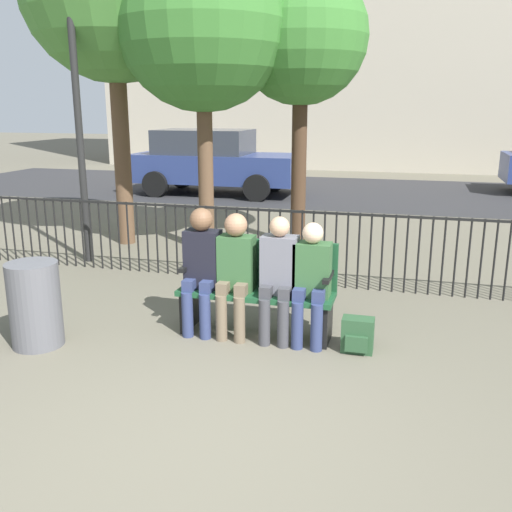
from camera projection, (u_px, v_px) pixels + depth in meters
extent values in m
plane|color=#605B4C|center=(178.00, 445.00, 3.78)|extent=(80.00, 80.00, 0.00)
cube|color=#194728|center=(256.00, 293.00, 5.52)|extent=(1.51, 0.45, 0.05)
cube|color=#194728|center=(261.00, 262.00, 5.63)|extent=(1.51, 0.05, 0.47)
cube|color=black|center=(189.00, 309.00, 5.75)|extent=(0.06, 0.38, 0.40)
cube|color=black|center=(327.00, 322.00, 5.40)|extent=(0.06, 0.38, 0.40)
cube|color=black|center=(188.00, 266.00, 5.64)|extent=(0.06, 0.38, 0.04)
cube|color=black|center=(328.00, 277.00, 5.28)|extent=(0.06, 0.38, 0.04)
cylinder|color=navy|center=(187.00, 315.00, 5.52)|extent=(0.11, 0.11, 0.45)
cylinder|color=navy|center=(205.00, 316.00, 5.47)|extent=(0.11, 0.11, 0.45)
cube|color=navy|center=(191.00, 285.00, 5.55)|extent=(0.11, 0.20, 0.12)
cube|color=navy|center=(208.00, 286.00, 5.50)|extent=(0.11, 0.20, 0.12)
cube|color=black|center=(203.00, 259.00, 5.58)|extent=(0.34, 0.22, 0.57)
sphere|color=brown|center=(201.00, 219.00, 5.46)|extent=(0.22, 0.22, 0.22)
cylinder|color=brown|center=(221.00, 318.00, 5.43)|extent=(0.11, 0.11, 0.45)
cylinder|color=brown|center=(239.00, 320.00, 5.39)|extent=(0.11, 0.11, 0.45)
cube|color=brown|center=(224.00, 287.00, 5.46)|extent=(0.11, 0.20, 0.12)
cube|color=brown|center=(242.00, 289.00, 5.41)|extent=(0.11, 0.20, 0.12)
cube|color=#335B33|center=(237.00, 263.00, 5.49)|extent=(0.34, 0.22, 0.54)
sphere|color=#A37556|center=(236.00, 225.00, 5.38)|extent=(0.22, 0.22, 0.22)
cylinder|color=#3D3D42|center=(264.00, 322.00, 5.33)|extent=(0.11, 0.11, 0.45)
cylinder|color=#3D3D42|center=(283.00, 324.00, 5.28)|extent=(0.11, 0.11, 0.45)
cube|color=#3D3D42|center=(267.00, 291.00, 5.35)|extent=(0.11, 0.20, 0.12)
cube|color=#3D3D42|center=(286.00, 293.00, 5.30)|extent=(0.11, 0.20, 0.12)
cube|color=slate|center=(280.00, 265.00, 5.38)|extent=(0.34, 0.22, 0.56)
sphere|color=tan|center=(280.00, 227.00, 5.27)|extent=(0.19, 0.19, 0.19)
cylinder|color=navy|center=(297.00, 326.00, 5.25)|extent=(0.11, 0.11, 0.45)
cylinder|color=navy|center=(317.00, 327.00, 5.20)|extent=(0.11, 0.11, 0.45)
cube|color=navy|center=(300.00, 294.00, 5.27)|extent=(0.11, 0.20, 0.12)
cube|color=navy|center=(319.00, 295.00, 5.22)|extent=(0.11, 0.20, 0.12)
cube|color=#335B33|center=(312.00, 270.00, 5.31)|extent=(0.34, 0.22, 0.51)
sphere|color=beige|center=(313.00, 233.00, 5.20)|extent=(0.19, 0.19, 0.19)
cube|color=#284C2D|center=(358.00, 335.00, 5.20)|extent=(0.29, 0.18, 0.32)
cube|color=#284C2D|center=(356.00, 344.00, 5.11)|extent=(0.20, 0.04, 0.14)
cylinder|color=black|center=(5.00, 229.00, 8.19)|extent=(0.02, 0.02, 0.95)
cylinder|color=black|center=(13.00, 229.00, 8.16)|extent=(0.02, 0.02, 0.95)
cylinder|color=black|center=(21.00, 230.00, 8.12)|extent=(0.02, 0.02, 0.95)
cylinder|color=black|center=(30.00, 230.00, 8.08)|extent=(0.02, 0.02, 0.95)
cylinder|color=black|center=(38.00, 231.00, 8.05)|extent=(0.02, 0.02, 0.95)
cylinder|color=black|center=(47.00, 232.00, 8.01)|extent=(0.02, 0.02, 0.95)
cylinder|color=black|center=(56.00, 232.00, 7.98)|extent=(0.02, 0.02, 0.95)
cylinder|color=black|center=(65.00, 233.00, 7.94)|extent=(0.02, 0.02, 0.95)
cylinder|color=black|center=(73.00, 233.00, 7.91)|extent=(0.02, 0.02, 0.95)
cylinder|color=black|center=(82.00, 234.00, 7.87)|extent=(0.02, 0.02, 0.95)
cylinder|color=black|center=(91.00, 234.00, 7.84)|extent=(0.02, 0.02, 0.95)
cylinder|color=black|center=(101.00, 235.00, 7.80)|extent=(0.02, 0.02, 0.95)
cylinder|color=black|center=(110.00, 236.00, 7.76)|extent=(0.02, 0.02, 0.95)
cylinder|color=black|center=(119.00, 236.00, 7.73)|extent=(0.02, 0.02, 0.95)
cylinder|color=black|center=(128.00, 237.00, 7.69)|extent=(0.02, 0.02, 0.95)
cylinder|color=black|center=(138.00, 237.00, 7.66)|extent=(0.02, 0.02, 0.95)
cylinder|color=black|center=(147.00, 238.00, 7.62)|extent=(0.02, 0.02, 0.95)
cylinder|color=black|center=(157.00, 239.00, 7.59)|extent=(0.02, 0.02, 0.95)
cylinder|color=black|center=(167.00, 239.00, 7.55)|extent=(0.02, 0.02, 0.95)
cylinder|color=black|center=(176.00, 240.00, 7.51)|extent=(0.02, 0.02, 0.95)
cylinder|color=black|center=(186.00, 240.00, 7.48)|extent=(0.02, 0.02, 0.95)
cylinder|color=black|center=(196.00, 241.00, 7.44)|extent=(0.02, 0.02, 0.95)
cylinder|color=black|center=(206.00, 242.00, 7.41)|extent=(0.02, 0.02, 0.95)
cylinder|color=black|center=(217.00, 242.00, 7.37)|extent=(0.02, 0.02, 0.95)
cylinder|color=black|center=(227.00, 243.00, 7.34)|extent=(0.02, 0.02, 0.95)
cylinder|color=black|center=(237.00, 244.00, 7.30)|extent=(0.02, 0.02, 0.95)
cylinder|color=black|center=(248.00, 244.00, 7.27)|extent=(0.02, 0.02, 0.95)
cylinder|color=black|center=(258.00, 245.00, 7.23)|extent=(0.02, 0.02, 0.95)
cylinder|color=black|center=(269.00, 246.00, 7.19)|extent=(0.02, 0.02, 0.95)
cylinder|color=black|center=(280.00, 246.00, 7.16)|extent=(0.02, 0.02, 0.95)
cylinder|color=black|center=(291.00, 247.00, 7.12)|extent=(0.02, 0.02, 0.95)
cylinder|color=black|center=(302.00, 248.00, 7.09)|extent=(0.02, 0.02, 0.95)
cylinder|color=black|center=(313.00, 249.00, 7.05)|extent=(0.02, 0.02, 0.95)
cylinder|color=black|center=(324.00, 249.00, 7.02)|extent=(0.02, 0.02, 0.95)
cylinder|color=black|center=(335.00, 250.00, 6.98)|extent=(0.02, 0.02, 0.95)
cylinder|color=black|center=(347.00, 251.00, 6.95)|extent=(0.02, 0.02, 0.95)
cylinder|color=black|center=(359.00, 251.00, 6.91)|extent=(0.02, 0.02, 0.95)
cylinder|color=black|center=(370.00, 252.00, 6.87)|extent=(0.02, 0.02, 0.95)
cylinder|color=black|center=(382.00, 253.00, 6.84)|extent=(0.02, 0.02, 0.95)
cylinder|color=black|center=(394.00, 254.00, 6.80)|extent=(0.02, 0.02, 0.95)
cylinder|color=black|center=(406.00, 255.00, 6.77)|extent=(0.02, 0.02, 0.95)
cylinder|color=black|center=(418.00, 255.00, 6.73)|extent=(0.02, 0.02, 0.95)
cylinder|color=black|center=(431.00, 256.00, 6.70)|extent=(0.02, 0.02, 0.95)
cylinder|color=black|center=(443.00, 257.00, 6.66)|extent=(0.02, 0.02, 0.95)
cylinder|color=black|center=(456.00, 258.00, 6.63)|extent=(0.02, 0.02, 0.95)
cylinder|color=black|center=(468.00, 259.00, 6.59)|extent=(0.02, 0.02, 0.95)
cylinder|color=black|center=(481.00, 259.00, 6.55)|extent=(0.02, 0.02, 0.95)
cylinder|color=black|center=(494.00, 260.00, 6.52)|extent=(0.02, 0.02, 0.95)
cylinder|color=black|center=(508.00, 261.00, 6.48)|extent=(0.02, 0.02, 0.95)
cube|color=black|center=(293.00, 211.00, 7.00)|extent=(9.00, 0.03, 0.03)
cylinder|color=#422D1E|center=(299.00, 163.00, 8.95)|extent=(0.23, 0.23, 2.64)
sphere|color=#38752D|center=(301.00, 37.00, 8.48)|extent=(2.01, 2.01, 2.01)
cylinder|color=brown|center=(206.00, 165.00, 8.57)|extent=(0.23, 0.23, 2.64)
sphere|color=#38752D|center=(202.00, 23.00, 8.06)|extent=(2.48, 2.48, 2.48)
cylinder|color=brown|center=(122.00, 147.00, 9.02)|extent=(0.27, 0.27, 3.13)
cylinder|color=black|center=(79.00, 124.00, 7.81)|extent=(0.10, 0.10, 3.90)
cube|color=#2B2B2D|center=(356.00, 192.00, 14.98)|extent=(24.00, 6.00, 0.01)
cube|color=navy|center=(216.00, 168.00, 14.48)|extent=(4.20, 1.70, 0.70)
cube|color=#2D333D|center=(204.00, 142.00, 14.40)|extent=(2.31, 1.56, 0.60)
cylinder|color=black|center=(257.00, 188.00, 13.43)|extent=(0.64, 0.20, 0.64)
cylinder|color=black|center=(274.00, 179.00, 15.05)|extent=(0.64, 0.20, 0.64)
cylinder|color=black|center=(155.00, 184.00, 14.09)|extent=(0.64, 0.20, 0.64)
cylinder|color=black|center=(182.00, 176.00, 15.72)|extent=(0.64, 0.20, 0.64)
cylinder|color=#56565B|center=(35.00, 305.00, 5.28)|extent=(0.47, 0.47, 0.80)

